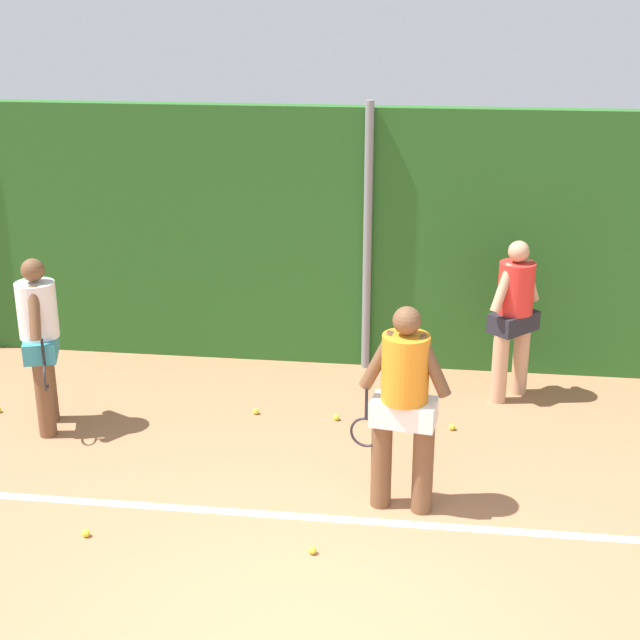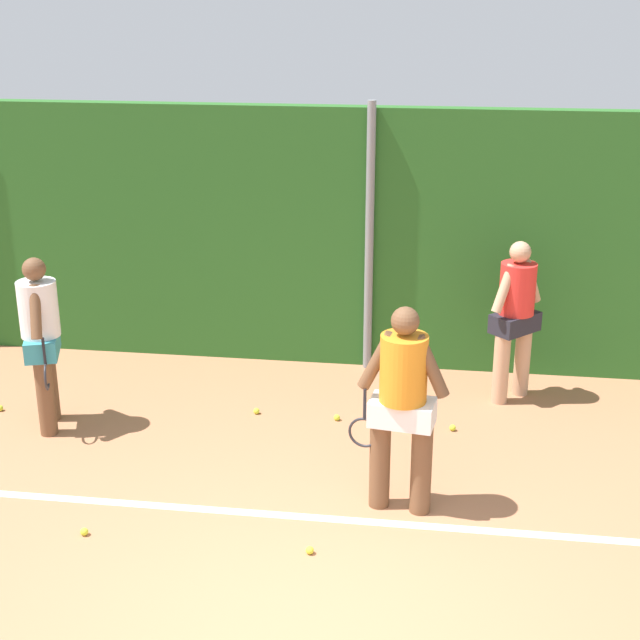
# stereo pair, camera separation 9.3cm
# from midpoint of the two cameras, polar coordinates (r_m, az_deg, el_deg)

# --- Properties ---
(ground_plane) EXTENTS (26.50, 26.50, 0.00)m
(ground_plane) POSITION_cam_midpoint_polar(r_m,az_deg,el_deg) (8.02, 0.37, -12.66)
(ground_plane) COLOR #B2704C
(hedge_fence_backdrop) EXTENTS (17.22, 0.25, 3.09)m
(hedge_fence_backdrop) POSITION_cam_midpoint_polar(r_m,az_deg,el_deg) (10.82, 2.80, 5.00)
(hedge_fence_backdrop) COLOR #286023
(hedge_fence_backdrop) RESTS_ON ground_plane
(fence_post_center) EXTENTS (0.10, 0.10, 3.17)m
(fence_post_center) POSITION_cam_midpoint_polar(r_m,az_deg,el_deg) (10.64, 2.72, 4.99)
(fence_post_center) COLOR gray
(fence_post_center) RESTS_ON ground_plane
(court_baseline_paint) EXTENTS (12.59, 0.10, 0.01)m
(court_baseline_paint) POSITION_cam_midpoint_polar(r_m,az_deg,el_deg) (8.10, 0.45, -12.27)
(court_baseline_paint) COLOR white
(court_baseline_paint) RESTS_ON ground_plane
(player_foreground_near) EXTENTS (0.85, 0.40, 1.88)m
(player_foreground_near) POSITION_cam_midpoint_polar(r_m,az_deg,el_deg) (7.80, 4.90, -4.92)
(player_foreground_near) COLOR brown
(player_foreground_near) RESTS_ON ground_plane
(player_midcourt) EXTENTS (0.47, 0.78, 1.83)m
(player_midcourt) POSITION_cam_midpoint_polar(r_m,az_deg,el_deg) (9.67, -17.30, -0.94)
(player_midcourt) COLOR brown
(player_midcourt) RESTS_ON ground_plane
(player_backcourt_far) EXTENTS (0.59, 0.60, 1.81)m
(player_backcourt_far) POSITION_cam_midpoint_polar(r_m,az_deg,el_deg) (10.17, 11.74, 0.52)
(player_backcourt_far) COLOR tan
(player_backcourt_far) RESTS_ON ground_plane
(tennis_ball_1) EXTENTS (0.07, 0.07, 0.07)m
(tennis_ball_1) POSITION_cam_midpoint_polar(r_m,az_deg,el_deg) (7.65, -0.83, -14.15)
(tennis_ball_1) COLOR #CCDB33
(tennis_ball_1) RESTS_ON ground_plane
(tennis_ball_3) EXTENTS (0.07, 0.07, 0.07)m
(tennis_ball_3) POSITION_cam_midpoint_polar(r_m,az_deg,el_deg) (9.78, 0.75, -6.09)
(tennis_ball_3) COLOR #CCDB33
(tennis_ball_3) RESTS_ON ground_plane
(tennis_ball_6) EXTENTS (0.07, 0.07, 0.07)m
(tennis_ball_6) POSITION_cam_midpoint_polar(r_m,az_deg,el_deg) (9.94, -4.28, -5.69)
(tennis_ball_6) COLOR #CCDB33
(tennis_ball_6) RESTS_ON ground_plane
(tennis_ball_8) EXTENTS (0.07, 0.07, 0.07)m
(tennis_ball_8) POSITION_cam_midpoint_polar(r_m,az_deg,el_deg) (9.67, 7.96, -6.62)
(tennis_ball_8) COLOR #CCDB33
(tennis_ball_8) RESTS_ON ground_plane
(tennis_ball_10) EXTENTS (0.07, 0.07, 0.07)m
(tennis_ball_10) POSITION_cam_midpoint_polar(r_m,az_deg,el_deg) (8.11, -14.69, -12.72)
(tennis_ball_10) COLOR #CCDB33
(tennis_ball_10) RESTS_ON ground_plane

